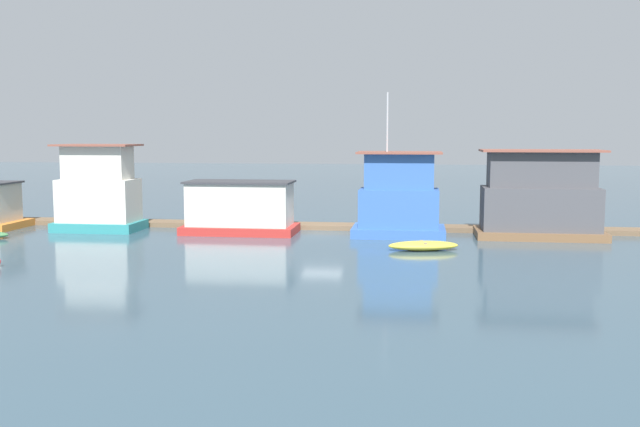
% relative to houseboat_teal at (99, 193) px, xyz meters
% --- Properties ---
extents(ground_plane, '(200.00, 200.00, 0.00)m').
position_rel_houseboat_teal_xyz_m(ground_plane, '(14.43, 0.21, -2.43)').
color(ground_plane, '#385160').
extents(dock_walkway, '(59.60, 1.97, 0.30)m').
position_rel_houseboat_teal_xyz_m(dock_walkway, '(14.43, 2.87, -2.28)').
color(dock_walkway, brown).
rests_on(dock_walkway, ground_plane).
extents(houseboat_teal, '(5.31, 3.30, 5.53)m').
position_rel_houseboat_teal_xyz_m(houseboat_teal, '(0.00, 0.00, 0.00)').
color(houseboat_teal, teal).
rests_on(houseboat_teal, ground_plane).
extents(houseboat_red, '(7.04, 3.55, 3.27)m').
position_rel_houseboat_teal_xyz_m(houseboat_red, '(9.29, 0.00, -0.87)').
color(houseboat_red, red).
rests_on(houseboat_red, ground_plane).
extents(houseboat_blue, '(5.58, 3.64, 8.66)m').
position_rel_houseboat_teal_xyz_m(houseboat_blue, '(19.14, 0.11, -0.21)').
color(houseboat_blue, '#3866B7').
rests_on(houseboat_blue, ground_plane).
extents(houseboat_brown, '(7.46, 3.70, 5.25)m').
position_rel_houseboat_teal_xyz_m(houseboat_brown, '(27.48, 0.51, -0.07)').
color(houseboat_brown, brown).
rests_on(houseboat_brown, ground_plane).
extents(dinghy_yellow, '(3.98, 2.13, 0.50)m').
position_rel_houseboat_teal_xyz_m(dinghy_yellow, '(20.59, -5.10, -2.18)').
color(dinghy_yellow, yellow).
rests_on(dinghy_yellow, ground_plane).
extents(mooring_post_centre, '(0.27, 0.27, 2.14)m').
position_rel_houseboat_teal_xyz_m(mooring_post_centre, '(17.95, 1.63, -1.36)').
color(mooring_post_centre, '#846B4C').
rests_on(mooring_post_centre, ground_plane).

